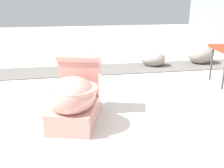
% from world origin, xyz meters
% --- Properties ---
extents(ground_plane, '(14.00, 14.00, 0.00)m').
position_xyz_m(ground_plane, '(0.00, 0.00, 0.00)').
color(ground_plane, beige).
extents(gravel_strip, '(0.56, 8.00, 0.01)m').
position_xyz_m(gravel_strip, '(-1.31, 0.50, 0.01)').
color(gravel_strip, '#605B56').
rests_on(gravel_strip, ground).
extents(toilet, '(0.71, 0.54, 0.52)m').
position_xyz_m(toilet, '(0.20, 0.01, 0.22)').
color(toilet, tan).
rests_on(toilet, ground).
extents(boulder_near, '(0.39, 0.43, 0.23)m').
position_xyz_m(boulder_near, '(-1.38, 1.21, 0.11)').
color(boulder_near, gray).
rests_on(boulder_near, ground).
extents(boulder_far, '(0.40, 0.45, 0.29)m').
position_xyz_m(boulder_far, '(-1.41, 1.97, 0.14)').
color(boulder_far, gray).
rests_on(boulder_far, ground).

